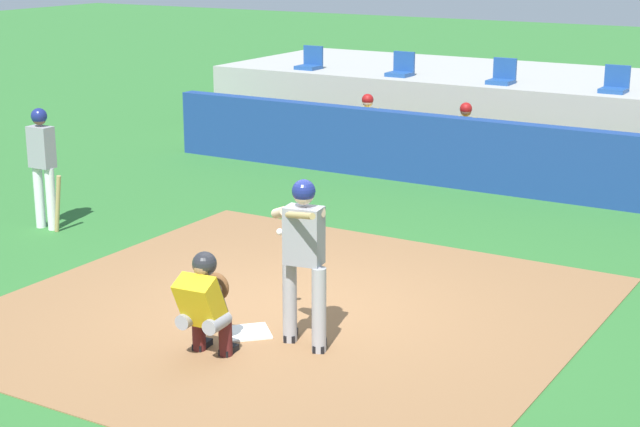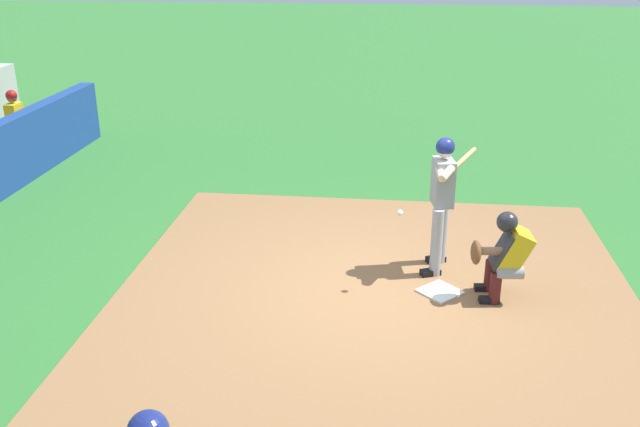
{
  "view_description": "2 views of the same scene",
  "coord_description": "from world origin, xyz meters",
  "px_view_note": "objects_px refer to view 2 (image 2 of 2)",
  "views": [
    {
      "loc": [
        5.88,
        -9.15,
        4.16
      ],
      "look_at": [
        0.0,
        0.7,
        1.0
      ],
      "focal_mm": 56.82,
      "sensor_mm": 36.0,
      "label": 1
    },
    {
      "loc": [
        -7.77,
        -0.2,
        4.12
      ],
      "look_at": [
        0.0,
        0.7,
        1.0
      ],
      "focal_mm": 39.01,
      "sensor_mm": 36.0,
      "label": 2
    }
  ],
  "objects_px": {
    "home_plate": "(440,292)",
    "catcher_crouched": "(503,252)",
    "batter_at_plate": "(442,196)",
    "dugout_player_3": "(21,121)"
  },
  "relations": [
    {
      "from": "home_plate",
      "to": "batter_at_plate",
      "type": "height_order",
      "value": "batter_at_plate"
    },
    {
      "from": "home_plate",
      "to": "catcher_crouched",
      "type": "bearing_deg",
      "value": -91.92
    },
    {
      "from": "home_plate",
      "to": "batter_at_plate",
      "type": "xyz_separation_m",
      "value": [
        0.69,
        0.01,
        1.01
      ]
    },
    {
      "from": "home_plate",
      "to": "catcher_crouched",
      "type": "distance_m",
      "value": 0.92
    },
    {
      "from": "home_plate",
      "to": "batter_at_plate",
      "type": "bearing_deg",
      "value": 0.5
    },
    {
      "from": "batter_at_plate",
      "to": "home_plate",
      "type": "bearing_deg",
      "value": -179.5
    },
    {
      "from": "home_plate",
      "to": "catcher_crouched",
      "type": "relative_size",
      "value": 0.27
    },
    {
      "from": "dugout_player_3",
      "to": "batter_at_plate",
      "type": "bearing_deg",
      "value": -118.54
    },
    {
      "from": "dugout_player_3",
      "to": "home_plate",
      "type": "bearing_deg",
      "value": -122.14
    },
    {
      "from": "home_plate",
      "to": "catcher_crouched",
      "type": "xyz_separation_m",
      "value": [
        -0.02,
        -0.71,
        0.59
      ]
    }
  ]
}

